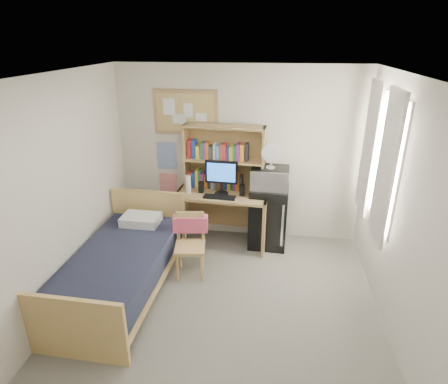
# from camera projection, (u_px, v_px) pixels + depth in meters

# --- Properties ---
(floor) EXTENTS (3.60, 4.20, 0.02)m
(floor) POSITION_uv_depth(u_px,v_px,m) (219.00, 324.00, 4.14)
(floor) COLOR gray
(floor) RESTS_ON ground
(ceiling) EXTENTS (3.60, 4.20, 0.02)m
(ceiling) POSITION_uv_depth(u_px,v_px,m) (218.00, 79.00, 3.14)
(ceiling) COLOR white
(ceiling) RESTS_ON wall_back
(wall_back) EXTENTS (3.60, 0.04, 2.60)m
(wall_back) POSITION_uv_depth(u_px,v_px,m) (239.00, 155.00, 5.56)
(wall_back) COLOR silver
(wall_back) RESTS_ON floor
(wall_left) EXTENTS (0.04, 4.20, 2.60)m
(wall_left) POSITION_uv_depth(u_px,v_px,m) (46.00, 208.00, 3.85)
(wall_left) COLOR silver
(wall_left) RESTS_ON floor
(wall_right) EXTENTS (0.04, 4.20, 2.60)m
(wall_right) POSITION_uv_depth(u_px,v_px,m) (413.00, 229.00, 3.42)
(wall_right) COLOR silver
(wall_right) RESTS_ON floor
(window_unit) EXTENTS (0.10, 1.40, 1.70)m
(window_unit) POSITION_uv_depth(u_px,v_px,m) (380.00, 158.00, 4.41)
(window_unit) COLOR white
(window_unit) RESTS_ON wall_right
(curtain_left) EXTENTS (0.04, 0.55, 1.70)m
(curtain_left) POSITION_uv_depth(u_px,v_px,m) (386.00, 169.00, 4.05)
(curtain_left) COLOR white
(curtain_left) RESTS_ON wall_right
(curtain_right) EXTENTS (0.04, 0.55, 1.70)m
(curtain_right) POSITION_uv_depth(u_px,v_px,m) (369.00, 149.00, 4.78)
(curtain_right) COLOR white
(curtain_right) RESTS_ON wall_right
(bulletin_board) EXTENTS (0.94, 0.03, 0.64)m
(bulletin_board) POSITION_uv_depth(u_px,v_px,m) (185.00, 112.00, 5.40)
(bulletin_board) COLOR tan
(bulletin_board) RESTS_ON wall_back
(poster_wave) EXTENTS (0.30, 0.01, 0.42)m
(poster_wave) POSITION_uv_depth(u_px,v_px,m) (167.00, 156.00, 5.70)
(poster_wave) COLOR #294EA4
(poster_wave) RESTS_ON wall_back
(poster_japan) EXTENTS (0.28, 0.01, 0.36)m
(poster_japan) POSITION_uv_depth(u_px,v_px,m) (169.00, 184.00, 5.88)
(poster_japan) COLOR red
(poster_japan) RESTS_ON wall_back
(desk) EXTENTS (1.37, 0.75, 0.83)m
(desk) POSITION_uv_depth(u_px,v_px,m) (222.00, 218.00, 5.60)
(desk) COLOR tan
(desk) RESTS_ON floor
(desk_chair) EXTENTS (0.47, 0.47, 0.84)m
(desk_chair) POSITION_uv_depth(u_px,v_px,m) (190.00, 247.00, 4.83)
(desk_chair) COLOR #D9B366
(desk_chair) RESTS_ON floor
(mini_fridge) EXTENTS (0.57, 0.57, 0.92)m
(mini_fridge) POSITION_uv_depth(u_px,v_px,m) (268.00, 216.00, 5.56)
(mini_fridge) COLOR black
(mini_fridge) RESTS_ON floor
(bed) EXTENTS (1.11, 2.10, 0.57)m
(bed) POSITION_uv_depth(u_px,v_px,m) (121.00, 272.00, 4.53)
(bed) COLOR black
(bed) RESTS_ON floor
(hutch) EXTENTS (1.18, 0.37, 0.95)m
(hutch) POSITION_uv_depth(u_px,v_px,m) (224.00, 158.00, 5.39)
(hutch) COLOR tan
(hutch) RESTS_ON desk
(monitor) EXTENTS (0.46, 0.07, 0.49)m
(monitor) POSITION_uv_depth(u_px,v_px,m) (221.00, 178.00, 5.29)
(monitor) COLOR black
(monitor) RESTS_ON desk
(keyboard) EXTENTS (0.46, 0.17, 0.02)m
(keyboard) POSITION_uv_depth(u_px,v_px,m) (219.00, 197.00, 5.26)
(keyboard) COLOR black
(keyboard) RESTS_ON desk
(speaker_left) EXTENTS (0.07, 0.07, 0.17)m
(speaker_left) POSITION_uv_depth(u_px,v_px,m) (201.00, 187.00, 5.41)
(speaker_left) COLOR black
(speaker_left) RESTS_ON desk
(speaker_right) EXTENTS (0.07, 0.07, 0.16)m
(speaker_right) POSITION_uv_depth(u_px,v_px,m) (242.00, 190.00, 5.30)
(speaker_right) COLOR black
(speaker_right) RESTS_ON desk
(water_bottle) EXTENTS (0.08, 0.08, 0.26)m
(water_bottle) POSITION_uv_depth(u_px,v_px,m) (188.00, 184.00, 5.39)
(water_bottle) COLOR white
(water_bottle) RESTS_ON desk
(hoodie) EXTENTS (0.47, 0.20, 0.22)m
(hoodie) POSITION_uv_depth(u_px,v_px,m) (191.00, 224.00, 4.93)
(hoodie) COLOR #E05573
(hoodie) RESTS_ON desk_chair
(microwave) EXTENTS (0.54, 0.42, 0.30)m
(microwave) POSITION_uv_depth(u_px,v_px,m) (270.00, 178.00, 5.30)
(microwave) COLOR silver
(microwave) RESTS_ON mini_fridge
(desk_fan) EXTENTS (0.27, 0.27, 0.32)m
(desk_fan) POSITION_uv_depth(u_px,v_px,m) (271.00, 157.00, 5.18)
(desk_fan) COLOR white
(desk_fan) RESTS_ON microwave
(pillow) EXTENTS (0.51, 0.37, 0.12)m
(pillow) POSITION_uv_depth(u_px,v_px,m) (141.00, 220.00, 5.08)
(pillow) COLOR white
(pillow) RESTS_ON bed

